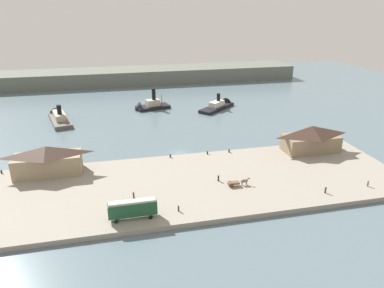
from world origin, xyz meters
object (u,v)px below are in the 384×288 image
object	(u,v)px
street_tram	(133,208)
mooring_post_center_west	(170,156)
ferry_approaching_west	(220,105)
ferry_shed_east_terminal	(311,138)
ferry_near_quay	(59,117)
mooring_post_center_east	(1,172)
mooring_post_east	(207,153)
ferry_shed_west_terminal	(47,160)
pedestrian_walking_west	(368,184)
ferry_mid_harbor	(148,106)
pedestrian_near_east_shed	(134,195)
horse_cart	(238,182)
pedestrian_standing_center	(218,178)
pedestrian_by_tram	(325,190)
pedestrian_at_waters_edge	(178,208)
mooring_post_west	(229,151)

from	to	relation	value
street_tram	mooring_post_center_west	distance (m)	33.15
mooring_post_center_west	ferry_approaching_west	size ratio (longest dim) A/B	0.04
ferry_shed_east_terminal	ferry_near_quay	bearing A→B (deg)	145.82
mooring_post_center_east	mooring_post_east	bearing A→B (deg)	0.02
ferry_shed_west_terminal	pedestrian_walking_west	world-z (taller)	ferry_shed_west_terminal
street_tram	ferry_mid_harbor	bearing A→B (deg)	81.44
mooring_post_east	pedestrian_near_east_shed	bearing A→B (deg)	-137.99
horse_cart	pedestrian_standing_center	distance (m)	5.35
pedestrian_by_tram	mooring_post_center_east	distance (m)	84.41
pedestrian_by_tram	ferry_near_quay	bearing A→B (deg)	131.32
pedestrian_near_east_shed	ferry_mid_harbor	xyz separation A→B (m)	(12.42, 79.01, -0.63)
pedestrian_at_waters_edge	pedestrian_walking_west	distance (m)	48.43
horse_cart	ferry_approaching_west	distance (m)	76.09
pedestrian_by_tram	mooring_post_east	xyz separation A→B (m)	(-21.49, 29.42, -0.34)
mooring_post_center_east	mooring_post_center_west	bearing A→B (deg)	0.29
pedestrian_at_waters_edge	ferry_near_quay	size ratio (longest dim) A/B	0.06
pedestrian_standing_center	ferry_approaching_west	xyz separation A→B (m)	(22.36, 70.31, -0.90)
ferry_near_quay	ferry_approaching_west	bearing A→B (deg)	2.43
ferry_shed_east_terminal	pedestrian_standing_center	size ratio (longest dim) A/B	9.79
pedestrian_by_tram	ferry_near_quay	world-z (taller)	ferry_near_quay
mooring_post_center_east	mooring_post_center_west	xyz separation A→B (m)	(46.25, 0.24, 0.00)
pedestrian_at_waters_edge	ferry_mid_harbor	bearing A→B (deg)	87.88
horse_cart	mooring_post_east	size ratio (longest dim) A/B	6.32
pedestrian_walking_west	mooring_post_west	world-z (taller)	pedestrian_walking_west
mooring_post_center_east	mooring_post_west	world-z (taller)	same
street_tram	mooring_post_center_east	bearing A→B (deg)	137.64
ferry_shed_west_terminal	ferry_mid_harbor	bearing A→B (deg)	61.05
street_tram	ferry_approaching_west	xyz separation A→B (m)	(45.11, 82.82, -2.61)
horse_cart	mooring_post_center_west	size ratio (longest dim) A/B	6.32
mooring_post_center_west	ferry_mid_harbor	size ratio (longest dim) A/B	0.05
street_tram	mooring_post_center_east	size ratio (longest dim) A/B	11.39
mooring_post_east	ferry_mid_harbor	size ratio (longest dim) A/B	0.05
mooring_post_east	pedestrian_at_waters_edge	bearing A→B (deg)	-116.47
street_tram	pedestrian_by_tram	bearing A→B (deg)	0.85
ferry_approaching_west	ferry_mid_harbor	bearing A→B (deg)	171.46
horse_cart	pedestrian_by_tram	size ratio (longest dim) A/B	3.27
ferry_approaching_west	mooring_post_center_east	bearing A→B (deg)	-145.97
pedestrian_by_tram	mooring_post_center_east	bearing A→B (deg)	159.62
horse_cart	mooring_post_center_east	world-z (taller)	horse_cart
ferry_mid_harbor	street_tram	bearing A→B (deg)	-98.56
ferry_shed_east_terminal	pedestrian_near_east_shed	xyz separation A→B (m)	(-55.56, -17.07, -3.32)
ferry_shed_east_terminal	mooring_post_center_west	world-z (taller)	ferry_shed_east_terminal
ferry_mid_harbor	pedestrian_walking_west	bearing A→B (deg)	-62.35
mooring_post_center_west	ferry_near_quay	xyz separation A→B (m)	(-36.78, 49.59, -0.34)
horse_cart	ferry_mid_harbor	distance (m)	79.80
street_tram	mooring_post_center_east	distance (m)	44.70
mooring_post_west	ferry_approaching_west	distance (m)	54.51
pedestrian_walking_west	street_tram	bearing A→B (deg)	-178.69
pedestrian_walking_west	mooring_post_west	distance (m)	39.33
mooring_post_center_west	pedestrian_near_east_shed	bearing A→B (deg)	-119.90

